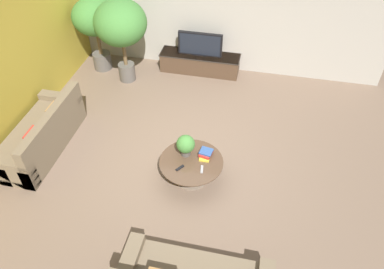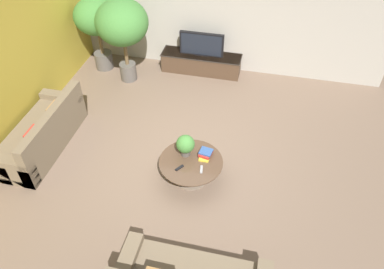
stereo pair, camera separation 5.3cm
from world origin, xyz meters
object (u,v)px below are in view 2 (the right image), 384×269
object	(u,v)px
media_console	(201,63)
couch_by_wall	(42,134)
television	(202,44)
potted_plant_tabletop	(185,145)
potted_palm_tall	(97,20)
potted_palm_corner	(122,25)
coffee_table	(191,166)

from	to	relation	value
media_console	couch_by_wall	bearing A→B (deg)	-126.10
media_console	couch_by_wall	xyz separation A→B (m)	(-2.30, -3.15, 0.05)
television	potted_plant_tabletop	distance (m)	3.19
media_console	potted_palm_tall	distance (m)	2.51
television	potted_palm_tall	bearing A→B (deg)	-171.27
media_console	potted_palm_tall	bearing A→B (deg)	-171.23
media_console	potted_palm_corner	world-z (taller)	potted_palm_corner
coffee_table	potted_plant_tabletop	bearing A→B (deg)	131.37
television	coffee_table	size ratio (longest dim) A/B	0.95
couch_by_wall	potted_palm_corner	world-z (taller)	potted_palm_corner
coffee_table	couch_by_wall	distance (m)	2.83
potted_palm_corner	media_console	bearing A→B (deg)	23.87
coffee_table	television	bearing A→B (deg)	99.03
potted_palm_tall	potted_palm_corner	world-z (taller)	potted_palm_corner
television	potted_palm_corner	size ratio (longest dim) A/B	0.54
coffee_table	potted_palm_corner	world-z (taller)	potted_palm_corner
television	coffee_table	distance (m)	3.37
potted_palm_corner	potted_palm_tall	bearing A→B (deg)	155.58
potted_plant_tabletop	coffee_table	bearing A→B (deg)	-48.63
television	couch_by_wall	world-z (taller)	television
television	coffee_table	bearing A→B (deg)	-80.97
coffee_table	potted_palm_corner	xyz separation A→B (m)	(-2.08, 2.62, 1.05)
television	potted_palm_tall	distance (m)	2.37
media_console	couch_by_wall	world-z (taller)	couch_by_wall
coffee_table	couch_by_wall	bearing A→B (deg)	176.86
media_console	potted_plant_tabletop	world-z (taller)	potted_plant_tabletop
couch_by_wall	potted_palm_tall	world-z (taller)	potted_palm_tall
media_console	couch_by_wall	distance (m)	3.90
potted_palm_corner	potted_plant_tabletop	world-z (taller)	potted_palm_corner
potted_palm_tall	media_console	bearing A→B (deg)	8.77
media_console	coffee_table	xyz separation A→B (m)	(0.52, -3.30, 0.05)
couch_by_wall	potted_plant_tabletop	world-z (taller)	couch_by_wall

